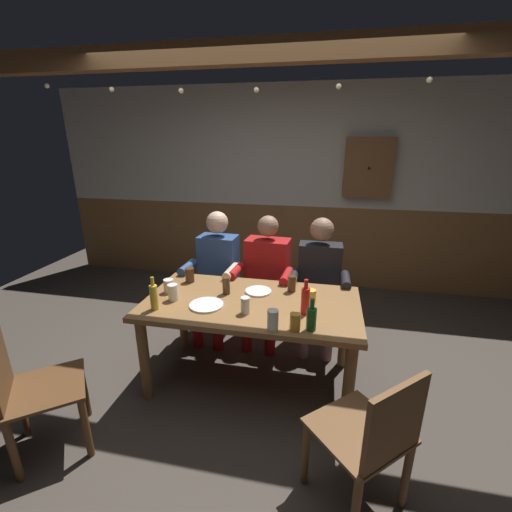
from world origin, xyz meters
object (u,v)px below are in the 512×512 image
(pint_glass_5, at_px, (245,305))
(pint_glass_7, at_px, (311,297))
(wall_dart_cabinet, at_px, (368,168))
(person_2, at_px, (319,279))
(person_0, at_px, (216,270))
(plate_1, at_px, (206,305))
(pint_glass_1, at_px, (295,322))
(pint_glass_3, at_px, (190,275))
(chair_empty_near_left, at_px, (29,389))
(pint_glass_0, at_px, (173,292))
(person_1, at_px, (266,274))
(bottle_1, at_px, (311,318))
(pint_glass_2, at_px, (273,320))
(pint_glass_6, at_px, (226,285))
(table_candle, at_px, (294,282))
(plate_0, at_px, (258,291))
(pint_glass_8, at_px, (169,286))
(pint_glass_4, at_px, (292,284))
(bottle_0, at_px, (305,300))
(dining_table, at_px, (251,313))
(chair_empty_near_right, at_px, (371,438))
(bottle_2, at_px, (154,296))

(pint_glass_5, height_order, pint_glass_7, pint_glass_5)
(wall_dart_cabinet, bearing_deg, person_2, -108.99)
(person_0, relative_size, plate_1, 4.92)
(pint_glass_1, relative_size, pint_glass_3, 0.95)
(chair_empty_near_left, xyz_separation_m, pint_glass_0, (0.58, 0.84, 0.32))
(person_2, bearing_deg, person_1, -1.36)
(bottle_1, bearing_deg, person_1, 115.48)
(person_2, distance_m, pint_glass_2, 1.09)
(pint_glass_5, bearing_deg, pint_glass_2, -39.04)
(person_1, xyz_separation_m, pint_glass_6, (-0.22, -0.58, 0.12))
(table_candle, height_order, pint_glass_1, pint_glass_1)
(plate_0, xyz_separation_m, pint_glass_5, (-0.02, -0.37, 0.05))
(pint_glass_7, distance_m, pint_glass_8, 1.14)
(person_1, relative_size, pint_glass_4, 9.10)
(person_1, height_order, pint_glass_8, person_1)
(pint_glass_7, bearing_deg, pint_glass_5, -150.61)
(bottle_0, bearing_deg, dining_table, 165.25)
(pint_glass_5, bearing_deg, pint_glass_3, 143.12)
(person_0, bearing_deg, pint_glass_0, 85.77)
(plate_1, xyz_separation_m, pint_glass_4, (0.60, 0.39, 0.06))
(pint_glass_3, bearing_deg, table_candle, 5.40)
(plate_0, height_order, plate_1, same)
(table_candle, relative_size, pint_glass_4, 0.59)
(chair_empty_near_right, xyz_separation_m, bottle_1, (-0.35, 0.57, 0.34))
(dining_table, height_order, pint_glass_5, pint_glass_5)
(pint_glass_3, relative_size, pint_glass_5, 1.03)
(chair_empty_near_left, distance_m, wall_dart_cabinet, 3.87)
(wall_dart_cabinet, bearing_deg, bottle_2, -125.02)
(bottle_1, bearing_deg, plate_1, 166.90)
(pint_glass_1, bearing_deg, pint_glass_4, 98.22)
(chair_empty_near_right, bearing_deg, wall_dart_cabinet, 44.39)
(pint_glass_2, bearing_deg, pint_glass_6, 133.90)
(plate_1, distance_m, pint_glass_5, 0.32)
(pint_glass_7, bearing_deg, pint_glass_4, 131.57)
(pint_glass_2, bearing_deg, person_0, 124.76)
(plate_1, height_order, pint_glass_4, pint_glass_4)
(dining_table, bearing_deg, chair_empty_near_left, -141.49)
(pint_glass_1, bearing_deg, bottle_2, 175.30)
(pint_glass_5, bearing_deg, person_0, 120.05)
(bottle_0, height_order, pint_glass_5, bottle_0)
(pint_glass_6, bearing_deg, wall_dart_cabinet, 58.74)
(pint_glass_4, bearing_deg, pint_glass_2, -95.25)
(dining_table, xyz_separation_m, person_2, (0.50, 0.67, 0.06))
(person_2, bearing_deg, pint_glass_2, 74.86)
(person_2, relative_size, pint_glass_8, 11.18)
(person_0, bearing_deg, pint_glass_8, 76.41)
(dining_table, xyz_separation_m, person_0, (-0.50, 0.67, 0.07))
(person_0, xyz_separation_m, plate_1, (0.19, -0.81, 0.05))
(plate_0, distance_m, pint_glass_8, 0.73)
(bottle_0, relative_size, pint_glass_8, 2.35)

